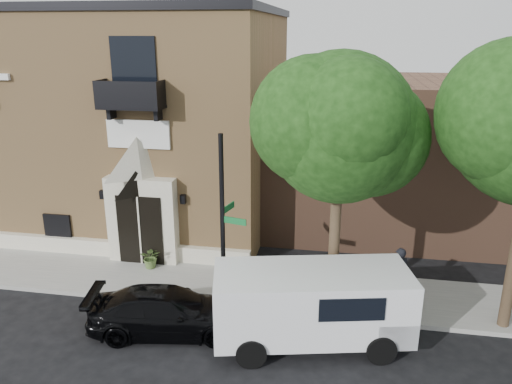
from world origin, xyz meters
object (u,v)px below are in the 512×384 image
at_px(pedestrian_near, 398,273).
at_px(cargo_van, 319,303).
at_px(fire_hydrant, 372,300).
at_px(dumpster, 310,292).
at_px(street_sign, 223,221).
at_px(black_sedan, 168,311).

bearing_deg(pedestrian_near, cargo_van, 40.12).
xyz_separation_m(fire_hydrant, dumpster, (-1.88, -0.08, 0.13)).
distance_m(street_sign, dumpster, 3.46).
distance_m(dumpster, pedestrian_near, 2.95).
bearing_deg(cargo_van, pedestrian_near, 35.67).
distance_m(black_sedan, fire_hydrant, 6.14).
xyz_separation_m(street_sign, fire_hydrant, (4.56, 0.17, -2.32)).
distance_m(street_sign, pedestrian_near, 5.84).
xyz_separation_m(street_sign, pedestrian_near, (5.40, 1.19, -1.86)).
bearing_deg(cargo_van, dumpster, 89.80).
xyz_separation_m(black_sedan, cargo_van, (4.30, 0.25, 0.56)).
bearing_deg(pedestrian_near, dumpster, 13.81).
bearing_deg(fire_hydrant, dumpster, -177.52).
relative_size(fire_hydrant, pedestrian_near, 0.48).
xyz_separation_m(cargo_van, pedestrian_near, (2.37, 2.67, -0.20)).
bearing_deg(fire_hydrant, pedestrian_near, 50.51).
height_order(cargo_van, street_sign, street_sign).
bearing_deg(cargo_van, black_sedan, 170.57).
distance_m(black_sedan, street_sign, 3.09).
bearing_deg(street_sign, fire_hydrant, 15.73).
bearing_deg(black_sedan, pedestrian_near, -76.50).
height_order(black_sedan, fire_hydrant, black_sedan).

